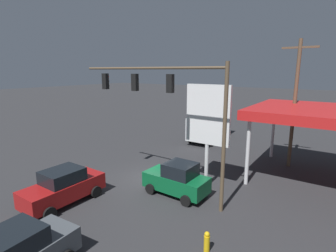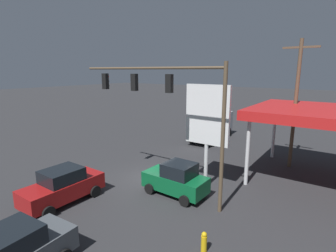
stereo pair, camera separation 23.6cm
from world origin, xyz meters
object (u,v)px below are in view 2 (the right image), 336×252
object	(u,v)px
traffic_signal_assembly	(164,97)
hatchback_crossing	(176,179)
utility_pole	(296,102)
price_sign	(207,118)
fire_hydrant	(204,242)
delivery_truck	(211,124)
sedan_far	(63,186)

from	to	relation	value
traffic_signal_assembly	hatchback_crossing	bearing A→B (deg)	-159.05
utility_pole	price_sign	bearing A→B (deg)	62.38
traffic_signal_assembly	fire_hydrant	distance (m)	7.62
delivery_truck	hatchback_crossing	bearing A→B (deg)	14.46
hatchback_crossing	fire_hydrant	distance (m)	5.13
utility_pole	sedan_far	world-z (taller)	utility_pole
fire_hydrant	delivery_truck	bearing A→B (deg)	-64.61
price_sign	fire_hydrant	xyz separation A→B (m)	(-2.75, 5.47, -3.97)
price_sign	hatchback_crossing	distance (m)	4.07
price_sign	sedan_far	world-z (taller)	price_sign
price_sign	hatchback_crossing	xyz separation A→B (m)	(0.93, 1.93, -3.46)
utility_pole	delivery_truck	bearing A→B (deg)	-22.99
traffic_signal_assembly	fire_hydrant	world-z (taller)	traffic_signal_assembly
traffic_signal_assembly	fire_hydrant	bearing A→B (deg)	143.15
price_sign	sedan_far	distance (m)	9.07
traffic_signal_assembly	hatchback_crossing	xyz separation A→B (m)	(-0.69, -0.26, -4.80)
utility_pole	price_sign	size ratio (longest dim) A/B	1.47
sedan_far	delivery_truck	bearing A→B (deg)	178.11
utility_pole	hatchback_crossing	world-z (taller)	utility_pole
delivery_truck	fire_hydrant	xyz separation A→B (m)	(-7.55, 15.90, -1.26)
sedan_far	utility_pole	bearing A→B (deg)	145.90
traffic_signal_assembly	price_sign	size ratio (longest dim) A/B	1.54
traffic_signal_assembly	sedan_far	size ratio (longest dim) A/B	2.22
utility_pole	fire_hydrant	world-z (taller)	utility_pole
delivery_truck	fire_hydrant	world-z (taller)	delivery_truck
delivery_truck	fire_hydrant	size ratio (longest dim) A/B	7.85
hatchback_crossing	delivery_truck	distance (m)	12.97
utility_pole	hatchback_crossing	bearing A→B (deg)	62.76
price_sign	delivery_truck	xyz separation A→B (m)	(4.80, -10.43, -2.72)
price_sign	delivery_truck	world-z (taller)	price_sign
traffic_signal_assembly	hatchback_crossing	size ratio (longest dim) A/B	2.56
hatchback_crossing	fire_hydrant	size ratio (longest dim) A/B	4.36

